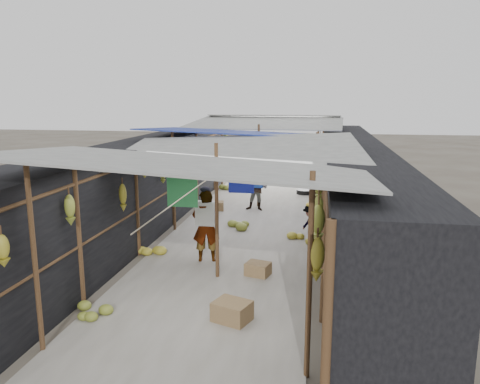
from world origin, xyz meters
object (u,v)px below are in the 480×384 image
Objects in this scene: black_basin at (304,192)px; vendor_seated at (310,225)px; vendor_elderly at (206,226)px; crate_near at (258,269)px; shopper_blue at (257,188)px.

black_basin is 5.90m from vendor_seated.
black_basin is at bearing -117.23° from vendor_elderly.
crate_near is 0.32× the size of shopper_blue.
vendor_elderly is at bearing 168.14° from crate_near.
vendor_seated is at bearing -55.91° from shopper_blue.
black_basin is 0.59× the size of vendor_seated.
black_basin is at bearing 69.27° from shopper_blue.
shopper_blue reaches higher than crate_near.
vendor_seated reaches higher than crate_near.
black_basin is 3.08m from shopper_blue.
crate_near is 5.38m from shopper_blue.
black_basin is 0.41× the size of shopper_blue.
vendor_seated is at bearing -158.34° from vendor_elderly.
vendor_seated is at bearing 81.96° from crate_near.
shopper_blue is at bearing -116.80° from black_basin.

